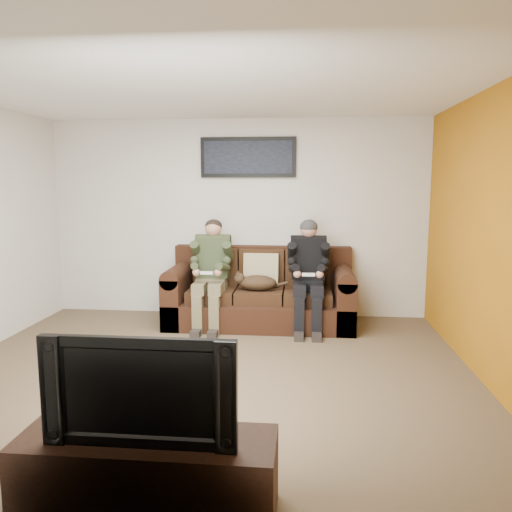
# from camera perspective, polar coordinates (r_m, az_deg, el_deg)

# --- Properties ---
(floor) EXTENTS (5.00, 5.00, 0.00)m
(floor) POSITION_cam_1_polar(r_m,az_deg,el_deg) (4.78, -5.69, -13.40)
(floor) COLOR brown
(floor) RESTS_ON ground
(ceiling) EXTENTS (5.00, 5.00, 0.00)m
(ceiling) POSITION_cam_1_polar(r_m,az_deg,el_deg) (4.52, -6.19, 18.92)
(ceiling) COLOR silver
(ceiling) RESTS_ON ground
(wall_back) EXTENTS (5.00, 0.00, 5.00)m
(wall_back) POSITION_cam_1_polar(r_m,az_deg,el_deg) (6.68, -2.13, 4.31)
(wall_back) COLOR beige
(wall_back) RESTS_ON ground
(wall_front) EXTENTS (5.00, 0.00, 5.00)m
(wall_front) POSITION_cam_1_polar(r_m,az_deg,el_deg) (2.33, -16.87, -3.57)
(wall_front) COLOR beige
(wall_front) RESTS_ON ground
(wall_right) EXTENTS (0.00, 4.50, 4.50)m
(wall_right) POSITION_cam_1_polar(r_m,az_deg,el_deg) (4.67, 25.76, 1.77)
(wall_right) COLOR beige
(wall_right) RESTS_ON ground
(accent_wall_right) EXTENTS (0.00, 4.50, 4.50)m
(accent_wall_right) POSITION_cam_1_polar(r_m,az_deg,el_deg) (4.67, 25.64, 1.78)
(accent_wall_right) COLOR #AB6811
(accent_wall_right) RESTS_ON ground
(sofa) EXTENTS (2.31, 1.00, 0.94)m
(sofa) POSITION_cam_1_polar(r_m,az_deg,el_deg) (6.37, 0.54, -4.47)
(sofa) COLOR black
(sofa) RESTS_ON ground
(throw_pillow) EXTENTS (0.44, 0.21, 0.44)m
(throw_pillow) POSITION_cam_1_polar(r_m,az_deg,el_deg) (6.35, 0.58, -1.61)
(throw_pillow) COLOR tan
(throw_pillow) RESTS_ON sofa
(throw_blanket) EXTENTS (0.47, 0.23, 0.08)m
(throw_blanket) POSITION_cam_1_polar(r_m,az_deg,el_deg) (6.64, -5.27, 1.18)
(throw_blanket) COLOR gray
(throw_blanket) RESTS_ON sofa
(person_left) EXTENTS (0.51, 0.87, 1.32)m
(person_left) POSITION_cam_1_polar(r_m,az_deg,el_deg) (6.18, -5.12, -1.21)
(person_left) COLOR brown
(person_left) RESTS_ON sofa
(person_right) EXTENTS (0.51, 0.86, 1.33)m
(person_right) POSITION_cam_1_polar(r_m,az_deg,el_deg) (6.08, 6.00, -1.35)
(person_right) COLOR black
(person_right) RESTS_ON sofa
(cat) EXTENTS (0.66, 0.26, 0.24)m
(cat) POSITION_cam_1_polar(r_m,az_deg,el_deg) (6.12, 0.01, -3.02)
(cat) COLOR #46301B
(cat) RESTS_ON sofa
(framed_poster) EXTENTS (1.25, 0.05, 0.52)m
(framed_poster) POSITION_cam_1_polar(r_m,az_deg,el_deg) (6.62, -0.91, 11.21)
(framed_poster) COLOR black
(framed_poster) RESTS_ON wall_back
(tv_stand) EXTENTS (1.38, 0.45, 0.43)m
(tv_stand) POSITION_cam_1_polar(r_m,az_deg,el_deg) (2.97, -12.30, -23.28)
(tv_stand) COLOR black
(tv_stand) RESTS_ON ground
(television) EXTENTS (1.01, 0.14, 0.58)m
(television) POSITION_cam_1_polar(r_m,az_deg,el_deg) (2.74, -12.64, -14.22)
(television) COLOR black
(television) RESTS_ON tv_stand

